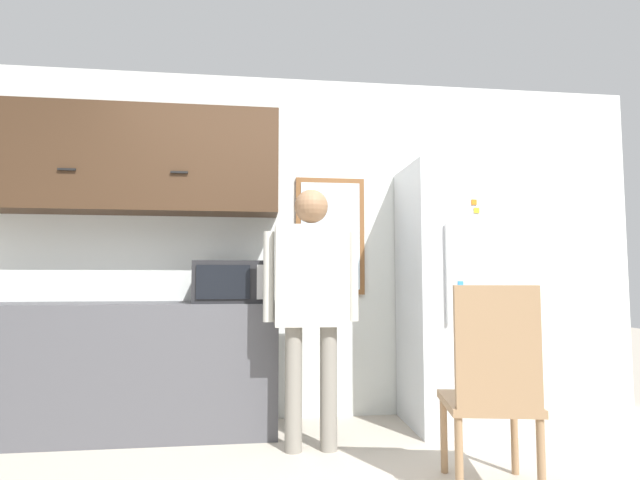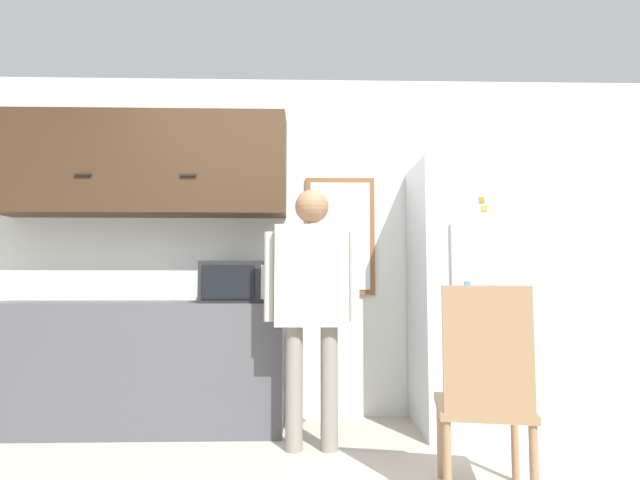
{
  "view_description": "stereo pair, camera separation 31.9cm",
  "coord_description": "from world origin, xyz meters",
  "px_view_note": "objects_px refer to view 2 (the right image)",
  "views": [
    {
      "loc": [
        -0.18,
        -2.2,
        1.08
      ],
      "look_at": [
        0.22,
        0.96,
        1.32
      ],
      "focal_mm": 28.0,
      "sensor_mm": 36.0,
      "label": 1
    },
    {
      "loc": [
        0.13,
        -2.22,
        1.08
      ],
      "look_at": [
        0.22,
        0.96,
        1.32
      ],
      "focal_mm": 28.0,
      "sensor_mm": 36.0,
      "label": 2
    }
  ],
  "objects_px": {
    "person": "(312,289)",
    "microwave": "(239,282)",
    "chair": "(485,386)",
    "refrigerator": "(467,295)"
  },
  "relations": [
    {
      "from": "microwave",
      "to": "chair",
      "type": "height_order",
      "value": "microwave"
    },
    {
      "from": "person",
      "to": "microwave",
      "type": "bearing_deg",
      "value": 141.4
    },
    {
      "from": "chair",
      "to": "microwave",
      "type": "bearing_deg",
      "value": -30.59
    },
    {
      "from": "microwave",
      "to": "person",
      "type": "distance_m",
      "value": 0.68
    },
    {
      "from": "microwave",
      "to": "person",
      "type": "relative_size",
      "value": 0.31
    },
    {
      "from": "person",
      "to": "refrigerator",
      "type": "relative_size",
      "value": 0.86
    },
    {
      "from": "microwave",
      "to": "person",
      "type": "xyz_separation_m",
      "value": [
        0.53,
        -0.43,
        -0.04
      ]
    },
    {
      "from": "person",
      "to": "chair",
      "type": "bearing_deg",
      "value": -41.37
    },
    {
      "from": "microwave",
      "to": "chair",
      "type": "distance_m",
      "value": 1.88
    },
    {
      "from": "refrigerator",
      "to": "chair",
      "type": "bearing_deg",
      "value": -104.47
    }
  ]
}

